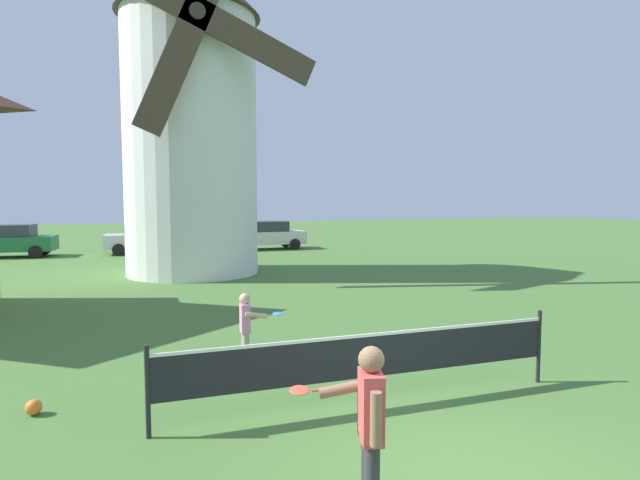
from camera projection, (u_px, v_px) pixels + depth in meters
windmill at (190, 106)px, 18.83m from camera, size 7.80×5.52×12.49m
tennis_net at (369, 356)px, 6.84m from camera, size 5.66×0.06×1.10m
player_near at (368, 421)px, 4.44m from camera, size 0.79×0.73×1.51m
player_far at (247, 324)px, 8.60m from camera, size 0.71×0.50×1.21m
stray_ball at (34, 407)px, 6.60m from camera, size 0.20×0.20×0.20m
parked_car_green at (7, 240)px, 24.63m from camera, size 4.34×2.13×1.56m
parked_car_silver at (151, 238)px, 26.50m from camera, size 4.55×2.00×1.56m
parked_car_cream at (264, 235)px, 28.63m from camera, size 4.51×2.01×1.56m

